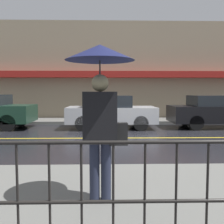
% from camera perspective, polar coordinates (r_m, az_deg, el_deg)
% --- Properties ---
extents(ground_plane, '(80.00, 80.00, 0.00)m').
position_cam_1_polar(ground_plane, '(9.32, 6.26, -5.64)').
color(ground_plane, black).
extents(sidewalk_near, '(28.00, 3.13, 0.15)m').
position_cam_1_polar(sidewalk_near, '(4.17, 16.79, -17.55)').
color(sidewalk_near, slate).
rests_on(sidewalk_near, ground_plane).
extents(sidewalk_far, '(28.00, 2.08, 0.15)m').
position_cam_1_polar(sidewalk_far, '(14.13, 3.60, -1.90)').
color(sidewalk_far, slate).
rests_on(sidewalk_far, ground_plane).
extents(lane_marking, '(25.20, 0.12, 0.01)m').
position_cam_1_polar(lane_marking, '(9.31, 6.26, -5.62)').
color(lane_marking, gold).
rests_on(lane_marking, ground_plane).
extents(building_storefront, '(28.00, 0.85, 5.63)m').
position_cam_1_polar(building_storefront, '(15.25, 3.26, 8.83)').
color(building_storefront, gray).
rests_on(building_storefront, ground_plane).
extents(pedestrian, '(0.91, 0.91, 2.09)m').
position_cam_1_polar(pedestrian, '(3.46, -2.52, 5.88)').
color(pedestrian, '#23283D').
rests_on(pedestrian, sidewalk_near).
extents(car_silver, '(3.91, 1.92, 1.46)m').
position_cam_1_polar(car_silver, '(11.68, -0.34, 0.10)').
color(car_silver, '#B2B5BA').
rests_on(car_silver, ground_plane).
extents(car_black, '(4.68, 1.79, 1.46)m').
position_cam_1_polar(car_black, '(12.80, 22.68, 0.17)').
color(car_black, black).
rests_on(car_black, ground_plane).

